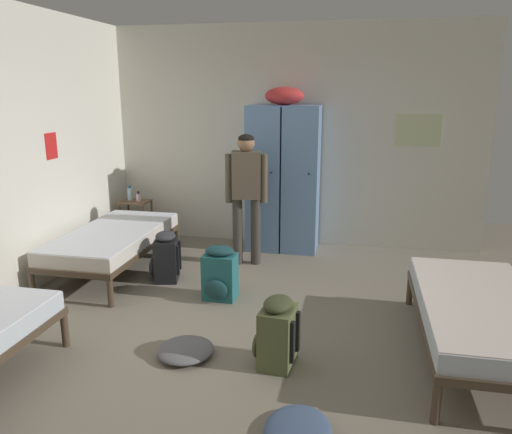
# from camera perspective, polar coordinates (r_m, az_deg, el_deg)

# --- Properties ---
(ground_plane) EXTENTS (8.38, 8.38, 0.00)m
(ground_plane) POSITION_cam_1_polar(r_m,az_deg,el_deg) (4.53, -0.68, -12.56)
(ground_plane) COLOR gray
(room_backdrop) EXTENTS (4.89, 5.29, 2.85)m
(room_backdrop) POSITION_cam_1_polar(r_m,az_deg,el_deg) (5.66, -10.43, 7.84)
(room_backdrop) COLOR silver
(room_backdrop) RESTS_ON ground_plane
(locker_bank) EXTENTS (0.90, 0.55, 2.07)m
(locker_bank) POSITION_cam_1_polar(r_m,az_deg,el_deg) (6.44, 3.12, 4.71)
(locker_bank) COLOR #6B93C6
(locker_bank) RESTS_ON ground_plane
(shelf_unit) EXTENTS (0.38, 0.30, 0.57)m
(shelf_unit) POSITION_cam_1_polar(r_m,az_deg,el_deg) (7.06, -13.45, 0.04)
(shelf_unit) COLOR brown
(shelf_unit) RESTS_ON ground_plane
(bed_left_rear) EXTENTS (0.90, 1.90, 0.49)m
(bed_left_rear) POSITION_cam_1_polar(r_m,az_deg,el_deg) (5.95, -15.89, -2.45)
(bed_left_rear) COLOR #473828
(bed_left_rear) RESTS_ON ground_plane
(bed_right) EXTENTS (0.90, 1.90, 0.49)m
(bed_right) POSITION_cam_1_polar(r_m,az_deg,el_deg) (4.30, 24.02, -9.78)
(bed_right) COLOR #473828
(bed_right) RESTS_ON ground_plane
(person_traveler) EXTENTS (0.48, 0.26, 1.55)m
(person_traveler) POSITION_cam_1_polar(r_m,az_deg,el_deg) (5.85, -1.10, 3.39)
(person_traveler) COLOR #3D3833
(person_traveler) RESTS_ON ground_plane
(water_bottle) EXTENTS (0.07, 0.07, 0.20)m
(water_bottle) POSITION_cam_1_polar(r_m,az_deg,el_deg) (7.05, -14.12, 2.58)
(water_bottle) COLOR #B2DBEA
(water_bottle) RESTS_ON shelf_unit
(lotion_bottle) EXTENTS (0.06, 0.06, 0.14)m
(lotion_bottle) POSITION_cam_1_polar(r_m,az_deg,el_deg) (6.94, -13.20, 2.21)
(lotion_bottle) COLOR beige
(lotion_bottle) RESTS_ON shelf_unit
(backpack_teal) EXTENTS (0.33, 0.34, 0.55)m
(backpack_teal) POSITION_cam_1_polar(r_m,az_deg,el_deg) (5.03, -4.15, -6.49)
(backpack_teal) COLOR #23666B
(backpack_teal) RESTS_ON ground_plane
(backpack_olive) EXTENTS (0.36, 0.34, 0.55)m
(backpack_olive) POSITION_cam_1_polar(r_m,az_deg,el_deg) (3.89, 2.35, -13.03)
(backpack_olive) COLOR #566038
(backpack_olive) RESTS_ON ground_plane
(backpack_black) EXTENTS (0.38, 0.37, 0.55)m
(backpack_black) POSITION_cam_1_polar(r_m,az_deg,el_deg) (5.59, -10.23, -4.51)
(backpack_black) COLOR black
(backpack_black) RESTS_ON ground_plane
(clothes_pile_grey) EXTENTS (0.44, 0.47, 0.10)m
(clothes_pile_grey) POSITION_cam_1_polar(r_m,az_deg,el_deg) (4.14, -7.99, -14.70)
(clothes_pile_grey) COLOR slate
(clothes_pile_grey) RESTS_ON ground_plane
(clothes_pile_denim) EXTENTS (0.41, 0.51, 0.09)m
(clothes_pile_denim) POSITION_cam_1_polar(r_m,az_deg,el_deg) (3.31, 4.75, -23.01)
(clothes_pile_denim) COLOR #42567A
(clothes_pile_denim) RESTS_ON ground_plane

